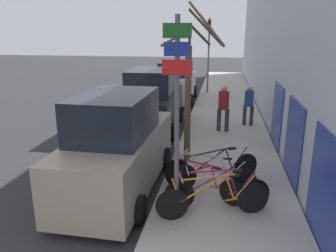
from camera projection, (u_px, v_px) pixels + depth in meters
ground_plane at (163, 127)px, 13.76m from camera, size 80.00×80.00×0.00m
sidewalk_curb at (225, 112)px, 15.99m from camera, size 3.20×32.00×0.15m
building_facade at (268, 46)px, 14.78m from camera, size 0.23×32.00×6.50m
signpost at (177, 111)px, 6.14m from camera, size 0.55×0.11×3.97m
bicycle_0 at (213, 199)px, 6.67m from camera, size 2.27×0.82×0.93m
bicycle_1 at (217, 192)px, 6.99m from camera, size 2.23×0.63×0.91m
bicycle_2 at (202, 181)px, 7.54m from camera, size 1.92×0.98×0.83m
bicycle_3 at (210, 173)px, 7.93m from camera, size 2.21×0.61×0.86m
bicycle_4 at (216, 170)px, 8.07m from camera, size 2.09×1.39×0.94m
parked_car_0 at (118, 148)px, 7.98m from camera, size 2.05×4.71×2.46m
parked_car_1 at (153, 103)px, 13.09m from camera, size 2.11×4.45×2.44m
parked_car_2 at (176, 83)px, 18.59m from camera, size 2.17×4.71×2.25m
pedestrian_near at (249, 102)px, 13.19m from camera, size 0.43×0.37×1.64m
pedestrian_far at (224, 105)px, 12.35m from camera, size 0.46×0.40×1.78m
street_tree at (190, 89)px, 9.28m from camera, size 1.75×1.36×4.47m
traffic_light at (209, 46)px, 19.79m from camera, size 0.20×0.30×4.50m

